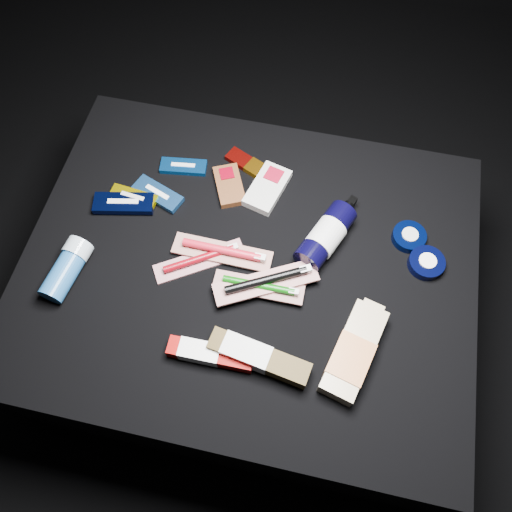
% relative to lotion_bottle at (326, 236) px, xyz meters
% --- Properties ---
extents(ground, '(3.00, 3.00, 0.00)m').
position_rel_lotion_bottle_xyz_m(ground, '(-0.15, -0.08, -0.43)').
color(ground, black).
rests_on(ground, ground).
extents(cloth_table, '(0.98, 0.78, 0.40)m').
position_rel_lotion_bottle_xyz_m(cloth_table, '(-0.15, -0.08, -0.23)').
color(cloth_table, black).
rests_on(cloth_table, ground).
extents(luna_bar_0, '(0.11, 0.06, 0.01)m').
position_rel_lotion_bottle_xyz_m(luna_bar_0, '(-0.36, 0.13, -0.03)').
color(luna_bar_0, '#0B4892').
rests_on(luna_bar_0, cloth_table).
extents(luna_bar_1, '(0.13, 0.08, 0.02)m').
position_rel_lotion_bottle_xyz_m(luna_bar_1, '(-0.40, 0.04, -0.02)').
color(luna_bar_1, '#245EA6').
rests_on(luna_bar_1, cloth_table).
extents(luna_bar_2, '(0.14, 0.08, 0.02)m').
position_rel_lotion_bottle_xyz_m(luna_bar_2, '(-0.46, -0.00, -0.02)').
color(luna_bar_2, black).
rests_on(luna_bar_2, cloth_table).
extents(luna_bar_3, '(0.11, 0.05, 0.01)m').
position_rel_lotion_bottle_xyz_m(luna_bar_3, '(-0.45, 0.02, -0.02)').
color(luna_bar_3, '#CCB500').
rests_on(luna_bar_3, cloth_table).
extents(clif_bar_0, '(0.10, 0.12, 0.02)m').
position_rel_lotion_bottle_xyz_m(clif_bar_0, '(-0.24, 0.10, -0.02)').
color(clif_bar_0, '#5A3118').
rests_on(clif_bar_0, cloth_table).
extents(clif_bar_1, '(0.10, 0.14, 0.02)m').
position_rel_lotion_bottle_xyz_m(clif_bar_1, '(-0.15, 0.11, -0.02)').
color(clif_bar_1, beige).
rests_on(clif_bar_1, cloth_table).
extents(power_bar, '(0.13, 0.09, 0.02)m').
position_rel_lotion_bottle_xyz_m(power_bar, '(-0.20, 0.16, -0.03)').
color(power_bar, maroon).
rests_on(power_bar, cloth_table).
extents(lotion_bottle, '(0.12, 0.20, 0.07)m').
position_rel_lotion_bottle_xyz_m(lotion_bottle, '(0.00, 0.00, 0.00)').
color(lotion_bottle, black).
rests_on(lotion_bottle, cloth_table).
extents(cream_tin_upper, '(0.07, 0.07, 0.02)m').
position_rel_lotion_bottle_xyz_m(cream_tin_upper, '(0.18, 0.05, -0.02)').
color(cream_tin_upper, black).
rests_on(cream_tin_upper, cloth_table).
extents(cream_tin_lower, '(0.08, 0.08, 0.02)m').
position_rel_lotion_bottle_xyz_m(cream_tin_lower, '(0.22, -0.01, -0.02)').
color(cream_tin_lower, black).
rests_on(cream_tin_lower, cloth_table).
extents(bodywash_bottle, '(0.12, 0.22, 0.04)m').
position_rel_lotion_bottle_xyz_m(bodywash_bottle, '(0.09, -0.24, -0.01)').
color(bodywash_bottle, tan).
rests_on(bodywash_bottle, cloth_table).
extents(deodorant_stick, '(0.07, 0.14, 0.06)m').
position_rel_lotion_bottle_xyz_m(deodorant_stick, '(-0.52, -0.19, -0.01)').
color(deodorant_stick, '#1F5792').
rests_on(deodorant_stick, cloth_table).
extents(toothbrush_pack_0, '(0.19, 0.15, 0.02)m').
position_rel_lotion_bottle_xyz_m(toothbrush_pack_0, '(-0.25, -0.10, -0.02)').
color(toothbrush_pack_0, beige).
rests_on(toothbrush_pack_0, cloth_table).
extents(toothbrush_pack_1, '(0.22, 0.05, 0.02)m').
position_rel_lotion_bottle_xyz_m(toothbrush_pack_1, '(-0.21, -0.08, -0.02)').
color(toothbrush_pack_1, '#AEA6A2').
rests_on(toothbrush_pack_1, cloth_table).
extents(toothbrush_pack_2, '(0.19, 0.05, 0.02)m').
position_rel_lotion_bottle_xyz_m(toothbrush_pack_2, '(-0.12, -0.14, -0.01)').
color(toothbrush_pack_2, '#AEA8A4').
rests_on(toothbrush_pack_2, cloth_table).
extents(toothbrush_pack_3, '(0.22, 0.15, 0.02)m').
position_rel_lotion_bottle_xyz_m(toothbrush_pack_3, '(-0.10, -0.13, -0.00)').
color(toothbrush_pack_3, beige).
rests_on(toothbrush_pack_3, cloth_table).
extents(toothpaste_carton_red, '(0.17, 0.04, 0.03)m').
position_rel_lotion_bottle_xyz_m(toothpaste_carton_red, '(-0.19, -0.30, -0.02)').
color(toothpaste_carton_red, '#8F0200').
rests_on(toothpaste_carton_red, cloth_table).
extents(toothpaste_carton_green, '(0.21, 0.08, 0.04)m').
position_rel_lotion_bottle_xyz_m(toothpaste_carton_green, '(-0.09, -0.29, -0.01)').
color(toothpaste_carton_green, '#3D2C0E').
rests_on(toothpaste_carton_green, cloth_table).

